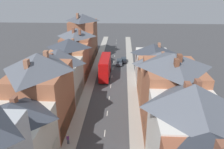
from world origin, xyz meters
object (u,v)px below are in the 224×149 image
object	(u,v)px
car_near_silver	(108,61)
pedestrian_mid_right	(68,139)
double_decker_bus_lead	(105,67)
car_near_blue	(124,60)
car_parked_left_a	(119,62)

from	to	relation	value
car_near_silver	pedestrian_mid_right	bearing A→B (deg)	-95.33
car_near_silver	pedestrian_mid_right	world-z (taller)	pedestrian_mid_right
double_decker_bus_lead	pedestrian_mid_right	distance (m)	27.21
pedestrian_mid_right	car_near_blue	bearing A→B (deg)	77.74
pedestrian_mid_right	car_near_silver	bearing A→B (deg)	84.67
car_parked_left_a	pedestrian_mid_right	bearing A→B (deg)	-100.98
car_parked_left_a	car_near_silver	bearing A→B (deg)	164.24
car_near_silver	pedestrian_mid_right	distance (m)	37.85
double_decker_bus_lead	car_near_blue	xyz separation A→B (m)	(4.91, 11.80, -2.01)
car_near_silver	pedestrian_mid_right	xyz separation A→B (m)	(-3.51, -37.68, 0.23)
car_parked_left_a	pedestrian_mid_right	distance (m)	37.35
car_parked_left_a	double_decker_bus_lead	bearing A→B (deg)	-110.34
car_near_blue	car_near_silver	distance (m)	5.01
double_decker_bus_lead	car_near_silver	distance (m)	10.94
car_near_blue	car_near_silver	world-z (taller)	car_near_blue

